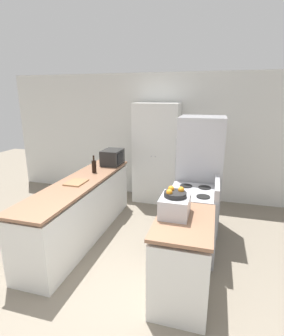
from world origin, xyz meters
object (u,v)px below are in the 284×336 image
Objects in this scene: pantry_cabinet at (156,154)px; wine_bottle at (94,166)px; toaster_oven at (175,206)px; stove at (192,222)px; fruit_bowl at (175,193)px; refrigerator at (200,175)px; microwave at (112,157)px.

pantry_cabinet is 1.51m from wine_bottle.
toaster_oven is at bearing -72.93° from pantry_cabinet.
fruit_bowl is at bearing -100.50° from stove.
wine_bottle is at bearing 141.30° from fruit_bowl.
refrigerator is at bearing 83.95° from toaster_oven.
stove is 2.43× the size of microwave.
fruit_bowl is (-0.14, -0.78, 0.69)m from stove.
fruit_bowl is at bearing -51.46° from microwave.
stove is at bearing -33.00° from microwave.
stove is 1.98m from microwave.
microwave reaches higher than stove.
microwave is at bearing 128.60° from toaster_oven.
refrigerator is at bearing 83.85° from fruit_bowl.
refrigerator is at bearing -46.96° from pantry_cabinet.
toaster_oven is at bearing -51.40° from microwave.
stove is at bearing 79.50° from fruit_bowl.
fruit_bowl reaches higher than toaster_oven.
wine_bottle is 1.97m from toaster_oven.
refrigerator is 1.56m from fruit_bowl.
pantry_cabinet is at bearing 117.65° from stove.
stove is 0.58× the size of refrigerator.
stove is 2.77× the size of toaster_oven.
refrigerator is 1.54m from toaster_oven.
pantry_cabinet reaches higher than toaster_oven.
microwave is (-0.67, -0.73, 0.05)m from pantry_cabinet.
fruit_bowl is (0.78, -2.54, 0.15)m from pantry_cabinet.
refrigerator reaches higher than toaster_oven.
toaster_oven is 1.63× the size of fruit_bowl.
pantry_cabinet reaches higher than wine_bottle.
wine_bottle is at bearing 164.97° from stove.
wine_bottle is at bearing -170.08° from refrigerator.
fruit_bowl is at bearing -96.15° from refrigerator.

